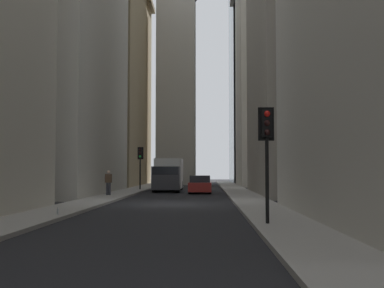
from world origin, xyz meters
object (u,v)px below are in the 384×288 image
(pedestrian, at_px, (108,182))
(discarded_bottle, at_px, (58,212))
(sedan_red, at_px, (200,185))
(traffic_light_midblock, at_px, (140,158))
(delivery_truck, at_px, (168,174))
(traffic_light_foreground, at_px, (267,137))

(pedestrian, xyz_separation_m, discarded_bottle, (-14.15, -1.00, -0.81))
(sedan_red, relative_size, discarded_bottle, 15.93)
(sedan_red, distance_m, traffic_light_midblock, 7.31)
(delivery_truck, relative_size, traffic_light_foreground, 1.71)
(traffic_light_foreground, xyz_separation_m, discarded_bottle, (2.75, 7.68, -2.66))
(sedan_red, distance_m, pedestrian, 8.32)
(traffic_light_midblock, height_order, pedestrian, traffic_light_midblock)
(pedestrian, distance_m, discarded_bottle, 14.21)
(delivery_truck, height_order, pedestrian, delivery_truck)
(discarded_bottle, bearing_deg, sedan_red, -14.84)
(traffic_light_foreground, distance_m, pedestrian, 19.09)
(traffic_light_foreground, bearing_deg, sedan_red, 6.30)
(traffic_light_midblock, xyz_separation_m, pedestrian, (-9.88, 0.78, -1.85))
(traffic_light_foreground, height_order, traffic_light_midblock, traffic_light_midblock)
(discarded_bottle, bearing_deg, delivery_truck, -6.00)
(sedan_red, bearing_deg, discarded_bottle, 165.16)
(traffic_light_foreground, height_order, pedestrian, traffic_light_foreground)
(delivery_truck, relative_size, sedan_red, 1.50)
(sedan_red, height_order, traffic_light_foreground, traffic_light_foreground)
(delivery_truck, bearing_deg, pedestrian, 158.80)
(delivery_truck, height_order, sedan_red, delivery_truck)
(traffic_light_foreground, xyz_separation_m, pedestrian, (16.90, 8.68, -1.85))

